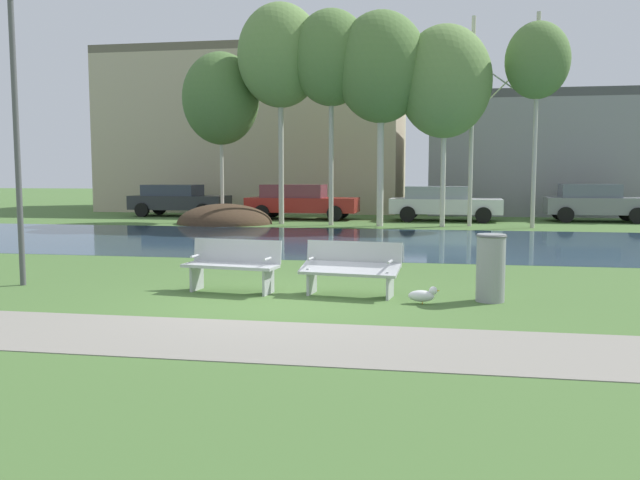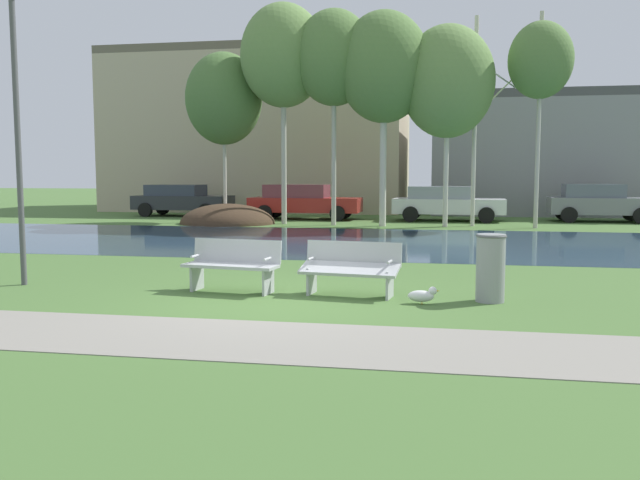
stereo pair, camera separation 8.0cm
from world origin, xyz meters
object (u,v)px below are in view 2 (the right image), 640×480
at_px(parked_sedan_second_red, 303,201).
at_px(parked_wagon_fourth_grey, 599,202).
at_px(bench_right, 351,267).
at_px(streetlamp, 15,84).
at_px(seagull, 423,295).
at_px(trash_bin, 491,267).
at_px(parked_van_nearest_dark, 181,199).
at_px(bench_left, 233,264).
at_px(parked_hatch_third_white, 446,203).

distance_m(parked_sedan_second_red, parked_wagon_fourth_grey, 12.23).
relative_size(bench_right, streetlamp, 0.32).
bearing_deg(streetlamp, seagull, -3.98).
xyz_separation_m(bench_right, parked_wagon_fourth_grey, (7.75, 18.19, 0.33)).
bearing_deg(parked_wagon_fourth_grey, streetlamp, -126.83).
xyz_separation_m(trash_bin, parked_sedan_second_red, (-6.67, 17.65, 0.24)).
bearing_deg(parked_sedan_second_red, bench_right, -75.70).
relative_size(seagull, parked_van_nearest_dark, 0.11).
bearing_deg(bench_right, trash_bin, -2.84).
bearing_deg(parked_sedan_second_red, bench_left, -81.96).
height_order(trash_bin, parked_sedan_second_red, parked_sedan_second_red).
height_order(parked_van_nearest_dark, parked_wagon_fourth_grey, parked_wagon_fourth_grey).
relative_size(parked_van_nearest_dark, parked_hatch_third_white, 0.98).
bearing_deg(parked_van_nearest_dark, parked_wagon_fourth_grey, -1.18).
distance_m(parked_sedan_second_red, parked_hatch_third_white, 6.09).
height_order(seagull, streetlamp, streetlamp).
relative_size(bench_left, parked_wagon_fourth_grey, 0.40).
height_order(seagull, parked_sedan_second_red, parked_sedan_second_red).
bearing_deg(trash_bin, parked_sedan_second_red, 110.69).
xyz_separation_m(bench_left, streetlamp, (-3.88, -0.00, 3.05)).
relative_size(bench_left, parked_hatch_third_white, 0.36).
bearing_deg(parked_wagon_fourth_grey, parked_sedan_second_red, -176.96).
bearing_deg(bench_right, seagull, -22.79).
distance_m(bench_left, parked_hatch_third_white, 17.93).
bearing_deg(bench_left, bench_right, 0.00).
bearing_deg(parked_wagon_fourth_grey, trash_bin, -106.88).
height_order(trash_bin, parked_hatch_third_white, parked_hatch_third_white).
height_order(trash_bin, parked_wagon_fourth_grey, parked_wagon_fourth_grey).
xyz_separation_m(seagull, parked_hatch_third_white, (0.45, 18.05, 0.64)).
distance_m(seagull, parked_wagon_fourth_grey, 19.81).
distance_m(bench_left, trash_bin, 4.19).
bearing_deg(bench_right, bench_left, 180.00).
distance_m(trash_bin, parked_hatch_third_white, 17.68).
xyz_separation_m(parked_sedan_second_red, parked_hatch_third_white, (6.09, 0.02, -0.02)).
relative_size(trash_bin, streetlamp, 0.20).
relative_size(bench_left, trash_bin, 1.58).
distance_m(bench_left, parked_van_nearest_dark, 20.39).
bearing_deg(parked_van_nearest_dark, bench_left, -65.54).
bearing_deg(bench_left, parked_hatch_third_white, 78.37).
xyz_separation_m(bench_right, seagull, (1.17, -0.49, -0.34)).
xyz_separation_m(bench_left, bench_right, (1.99, 0.00, 0.00)).
height_order(streetlamp, parked_sedan_second_red, streetlamp).
bearing_deg(seagull, parked_hatch_third_white, 88.58).
relative_size(parked_van_nearest_dark, parked_sedan_second_red, 0.93).
bearing_deg(seagull, parked_van_nearest_dark, 121.36).
bearing_deg(bench_right, parked_van_nearest_dark, 119.35).
height_order(parked_van_nearest_dark, parked_hatch_third_white, parked_van_nearest_dark).
distance_m(parked_van_nearest_dark, parked_wagon_fourth_grey, 18.19).
bearing_deg(bench_right, streetlamp, -179.98).
distance_m(parked_hatch_third_white, parked_wagon_fourth_grey, 6.16).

